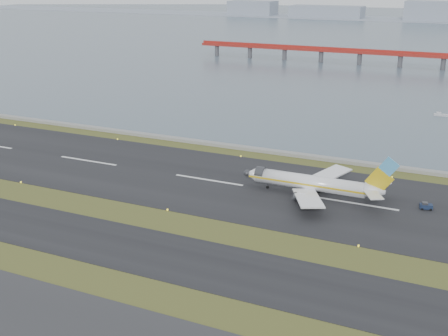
{
  "coord_description": "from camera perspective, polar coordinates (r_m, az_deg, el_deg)",
  "views": [
    {
      "loc": [
        62.31,
        -98.08,
        53.23
      ],
      "look_at": [
        8.13,
        22.0,
        7.26
      ],
      "focal_mm": 45.0,
      "sensor_mm": 36.0,
      "label": 1
    }
  ],
  "objects": [
    {
      "name": "bay_water",
      "position": [
        564.06,
        18.31,
        12.89
      ],
      "size": [
        1400.0,
        800.0,
        1.3
      ],
      "primitive_type": "cube",
      "color": "#4A5A6A",
      "rests_on": "ground"
    },
    {
      "name": "ground",
      "position": [
        127.8,
        -7.43,
        -5.55
      ],
      "size": [
        1000.0,
        1000.0,
        0.0
      ],
      "primitive_type": "plane",
      "color": "#314017",
      "rests_on": "ground"
    },
    {
      "name": "seawall",
      "position": [
        177.9,
        2.65,
        1.98
      ],
      "size": [
        1000.0,
        2.5,
        1.0
      ],
      "primitive_type": "cube",
      "color": "gray",
      "rests_on": "ground"
    },
    {
      "name": "runway_strip",
      "position": [
        152.03,
        -1.55,
        -1.24
      ],
      "size": [
        1000.0,
        45.0,
        0.1
      ],
      "primitive_type": "cube",
      "color": "black",
      "rests_on": "ground"
    },
    {
      "name": "red_pier",
      "position": [
        353.63,
        17.53,
        10.9
      ],
      "size": [
        260.0,
        5.0,
        10.2
      ],
      "color": "maroon",
      "rests_on": "ground"
    },
    {
      "name": "far_shoreline",
      "position": [
        721.27,
        21.04,
        14.26
      ],
      "size": [
        1400.0,
        80.0,
        60.5
      ],
      "color": "#8D97A6",
      "rests_on": "ground"
    },
    {
      "name": "airliner",
      "position": [
        141.89,
        9.22,
        -1.56
      ],
      "size": [
        38.52,
        32.89,
        12.8
      ],
      "color": "white",
      "rests_on": "ground"
    },
    {
      "name": "workboat_near",
      "position": [
        236.93,
        21.23,
        5.06
      ],
      "size": [
        6.25,
        2.43,
        1.48
      ],
      "rotation": [
        0.0,
        0.0,
        0.08
      ],
      "color": "#B7B7BB",
      "rests_on": "ground"
    },
    {
      "name": "taxiway_strip",
      "position": [
        118.82,
        -10.47,
        -7.7
      ],
      "size": [
        1000.0,
        18.0,
        0.1
      ],
      "primitive_type": "cube",
      "color": "black",
      "rests_on": "ground"
    },
    {
      "name": "pushback_tug",
      "position": [
        141.61,
        19.82,
        -3.66
      ],
      "size": [
        3.18,
        2.3,
        1.84
      ],
      "rotation": [
        0.0,
        0.0,
        0.25
      ],
      "color": "#16223D",
      "rests_on": "ground"
    }
  ]
}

